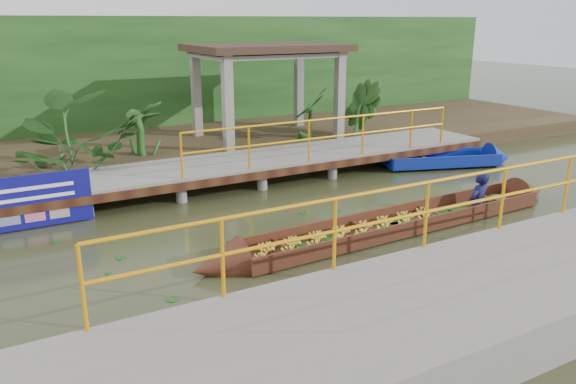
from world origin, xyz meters
TOP-DOWN VIEW (x-y plane):
  - ground at (0.00, 0.00)m, footprint 80.00×80.00m
  - land_strip at (0.00, 7.50)m, footprint 30.00×8.00m
  - far_dock at (0.02, 3.43)m, footprint 16.00×2.06m
  - near_dock at (1.00, -4.20)m, footprint 18.00×2.40m
  - pavilion at (3.00, 6.30)m, footprint 4.40×3.00m
  - foliage_backdrop at (0.00, 10.00)m, footprint 30.00×0.80m
  - vendor_boat at (2.43, -0.98)m, footprint 8.58×1.14m
  - moored_blue_boat at (7.12, 2.00)m, footprint 3.75×2.03m
  - tropical_plants at (-1.25, 5.30)m, footprint 14.34×1.34m

SIDE VIEW (x-z plane):
  - ground at x=0.00m, z-range 0.00..0.00m
  - moored_blue_boat at x=7.12m, z-range -0.28..0.59m
  - land_strip at x=0.00m, z-range 0.00..0.45m
  - vendor_boat at x=2.43m, z-range -0.75..1.20m
  - near_dock at x=1.00m, z-range -0.56..1.16m
  - far_dock at x=0.02m, z-range -0.35..1.30m
  - tropical_plants at x=-1.25m, z-range 0.45..2.12m
  - foliage_backdrop at x=0.00m, z-range 0.00..4.00m
  - pavilion at x=3.00m, z-range 1.32..4.32m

